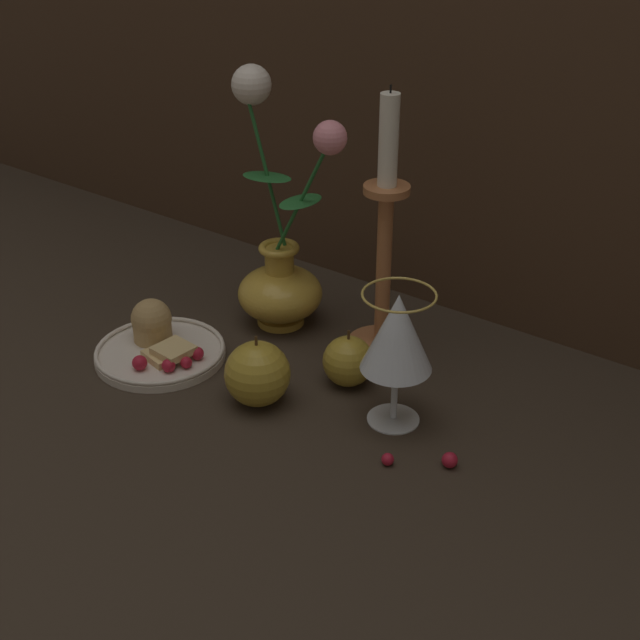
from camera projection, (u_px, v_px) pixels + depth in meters
ground_plane at (296, 370)px, 1.17m from camera, size 2.40×2.40×0.00m
vase at (280, 263)px, 1.23m from camera, size 0.19×0.12×0.36m
plate_with_pastries at (158, 343)px, 1.19m from camera, size 0.17×0.17×0.07m
wine_glass at (397, 337)px, 1.01m from camera, size 0.09×0.09×0.17m
candlestick at (384, 254)px, 1.15m from camera, size 0.09×0.09×0.36m
apple_beside_vase at (257, 374)px, 1.08m from camera, size 0.08×0.08×0.09m
apple_near_glass at (348, 361)px, 1.13m from camera, size 0.07×0.07×0.08m
berry_near_plate at (450, 460)px, 0.99m from camera, size 0.02×0.02×0.02m
berry_front_center at (259, 364)px, 1.16m from camera, size 0.02×0.02×0.02m
berry_by_glass_stem at (388, 459)px, 0.99m from camera, size 0.01×0.01×0.01m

